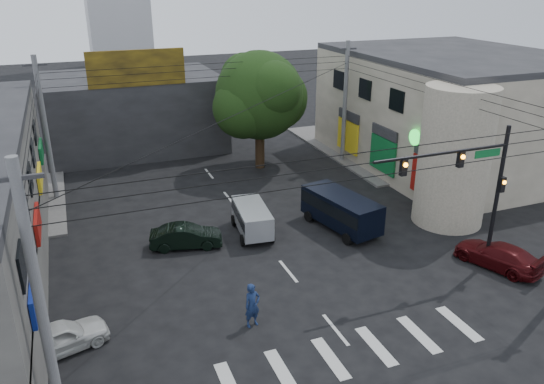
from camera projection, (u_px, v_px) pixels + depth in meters
ground at (305, 292)px, 24.32m from camera, size 160.00×160.00×0.00m
sidewalk_far_right at (408, 143)px, 45.88m from camera, size 16.00×16.00×0.15m
building_right at (451, 111)px, 40.09m from camera, size 14.00×18.00×8.00m
corner_column at (454, 157)px, 29.97m from camera, size 4.00×4.00×8.00m
building_far at (133, 112)px, 44.30m from camera, size 14.00×10.00×6.00m
billboard at (136, 68)px, 38.45m from camera, size 7.00×0.30×2.60m
street_tree at (259, 96)px, 38.29m from camera, size 6.40×6.40×8.70m
traffic_gantry at (472, 179)px, 24.27m from camera, size 7.10×0.35×7.20m
utility_pole_near_left at (41, 309)px, 15.18m from camera, size 0.32×0.32×9.20m
utility_pole_far_left at (46, 130)px, 32.88m from camera, size 0.32×0.32×9.20m
utility_pole_far_right at (345, 103)px, 39.93m from camera, size 0.32×0.32×9.20m
dark_sedan at (186, 236)px, 28.19m from camera, size 3.00×4.38×1.25m
white_compact at (60, 337)px, 20.27m from camera, size 3.45×4.46×1.25m
maroon_sedan at (498, 255)px, 26.27m from camera, size 4.46×5.40×1.25m
silver_minivan at (252, 220)px, 29.60m from camera, size 4.17×2.46×1.64m
navy_van at (341, 212)px, 30.15m from camera, size 5.86×3.95×2.04m
traffic_officer at (252, 305)px, 21.66m from camera, size 0.91×0.77×1.94m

